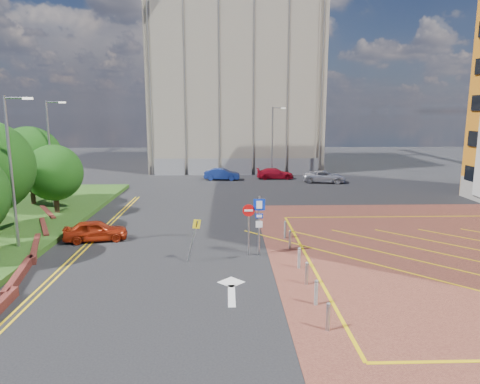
{
  "coord_description": "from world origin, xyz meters",
  "views": [
    {
      "loc": [
        -1.16,
        -20.59,
        7.5
      ],
      "look_at": [
        -0.43,
        3.06,
        3.03
      ],
      "focal_mm": 32.0,
      "sensor_mm": 36.0,
      "label": 1
    }
  ],
  "objects_px": {
    "warning_sign": "(194,235)",
    "car_blue_back": "(222,174)",
    "lamp_left_near": "(12,167)",
    "car_silver_back": "(324,177)",
    "tree_c": "(54,173)",
    "car_red_back": "(275,174)",
    "tree_d": "(30,159)",
    "lamp_back": "(273,139)",
    "lamp_left_far": "(51,150)",
    "car_red_left": "(96,231)",
    "sign_cluster": "(255,220)"
  },
  "relations": [
    {
      "from": "warning_sign",
      "to": "car_red_left",
      "type": "bearing_deg",
      "value": 147.51
    },
    {
      "from": "lamp_left_far",
      "to": "car_red_left",
      "type": "distance_m",
      "value": 10.61
    },
    {
      "from": "tree_d",
      "to": "sign_cluster",
      "type": "distance_m",
      "value": 20.74
    },
    {
      "from": "tree_c",
      "to": "car_red_left",
      "type": "bearing_deg",
      "value": -53.03
    },
    {
      "from": "tree_c",
      "to": "car_red_left",
      "type": "distance_m",
      "value": 8.07
    },
    {
      "from": "warning_sign",
      "to": "car_red_left",
      "type": "distance_m",
      "value": 7.26
    },
    {
      "from": "lamp_left_near",
      "to": "lamp_left_far",
      "type": "height_order",
      "value": "same"
    },
    {
      "from": "car_red_left",
      "to": "car_red_back",
      "type": "xyz_separation_m",
      "value": [
        13.17,
        23.1,
        -0.01
      ]
    },
    {
      "from": "warning_sign",
      "to": "car_silver_back",
      "type": "height_order",
      "value": "warning_sign"
    },
    {
      "from": "warning_sign",
      "to": "car_red_back",
      "type": "relative_size",
      "value": 0.54
    },
    {
      "from": "warning_sign",
      "to": "tree_d",
      "type": "bearing_deg",
      "value": 136.5
    },
    {
      "from": "lamp_back",
      "to": "car_blue_back",
      "type": "xyz_separation_m",
      "value": [
        -5.8,
        -1.65,
        -3.71
      ]
    },
    {
      "from": "lamp_left_near",
      "to": "tree_c",
      "type": "bearing_deg",
      "value": 97.69
    },
    {
      "from": "lamp_left_far",
      "to": "lamp_back",
      "type": "height_order",
      "value": "lamp_left_far"
    },
    {
      "from": "car_blue_back",
      "to": "tree_c",
      "type": "bearing_deg",
      "value": 149.86
    },
    {
      "from": "car_silver_back",
      "to": "tree_d",
      "type": "bearing_deg",
      "value": 123.75
    },
    {
      "from": "tree_c",
      "to": "tree_d",
      "type": "height_order",
      "value": "tree_d"
    },
    {
      "from": "warning_sign",
      "to": "car_blue_back",
      "type": "distance_m",
      "value": 26.36
    },
    {
      "from": "lamp_left_far",
      "to": "tree_d",
      "type": "bearing_deg",
      "value": 154.32
    },
    {
      "from": "tree_d",
      "to": "car_silver_back",
      "type": "relative_size",
      "value": 1.33
    },
    {
      "from": "lamp_left_near",
      "to": "warning_sign",
      "type": "distance_m",
      "value": 10.32
    },
    {
      "from": "car_red_back",
      "to": "lamp_back",
      "type": "bearing_deg",
      "value": 10.34
    },
    {
      "from": "car_red_left",
      "to": "car_red_back",
      "type": "relative_size",
      "value": 0.87
    },
    {
      "from": "sign_cluster",
      "to": "car_red_back",
      "type": "relative_size",
      "value": 0.77
    },
    {
      "from": "lamp_left_near",
      "to": "lamp_back",
      "type": "distance_m",
      "value": 30.8
    },
    {
      "from": "car_red_back",
      "to": "tree_d",
      "type": "bearing_deg",
      "value": 123.95
    },
    {
      "from": "car_red_left",
      "to": "lamp_left_near",
      "type": "bearing_deg",
      "value": 106.37
    },
    {
      "from": "lamp_left_near",
      "to": "lamp_back",
      "type": "relative_size",
      "value": 1.0
    },
    {
      "from": "tree_c",
      "to": "lamp_back",
      "type": "height_order",
      "value": "lamp_back"
    },
    {
      "from": "tree_d",
      "to": "car_silver_back",
      "type": "xyz_separation_m",
      "value": [
        25.75,
        11.31,
        -3.24
      ]
    },
    {
      "from": "tree_d",
      "to": "lamp_left_far",
      "type": "height_order",
      "value": "lamp_left_far"
    },
    {
      "from": "tree_d",
      "to": "car_red_left",
      "type": "height_order",
      "value": "tree_d"
    },
    {
      "from": "lamp_back",
      "to": "car_blue_back",
      "type": "height_order",
      "value": "lamp_back"
    },
    {
      "from": "sign_cluster",
      "to": "car_blue_back",
      "type": "bearing_deg",
      "value": 94.54
    },
    {
      "from": "lamp_left_near",
      "to": "sign_cluster",
      "type": "xyz_separation_m",
      "value": [
        12.72,
        -1.02,
        -2.71
      ]
    },
    {
      "from": "lamp_left_near",
      "to": "car_silver_back",
      "type": "relative_size",
      "value": 1.76
    },
    {
      "from": "lamp_back",
      "to": "car_red_back",
      "type": "bearing_deg",
      "value": -79.63
    },
    {
      "from": "car_blue_back",
      "to": "car_silver_back",
      "type": "xyz_separation_m",
      "value": [
        10.97,
        -2.04,
        -0.01
      ]
    },
    {
      "from": "warning_sign",
      "to": "lamp_left_far",
      "type": "bearing_deg",
      "value": 134.07
    },
    {
      "from": "sign_cluster",
      "to": "car_blue_back",
      "type": "relative_size",
      "value": 0.82
    },
    {
      "from": "sign_cluster",
      "to": "car_blue_back",
      "type": "xyz_separation_m",
      "value": [
        -2.01,
        25.36,
        -1.31
      ]
    },
    {
      "from": "lamp_left_near",
      "to": "lamp_left_far",
      "type": "xyz_separation_m",
      "value": [
        -2.0,
        10.0,
        0.0
      ]
    },
    {
      "from": "sign_cluster",
      "to": "car_silver_back",
      "type": "bearing_deg",
      "value": 69.0
    },
    {
      "from": "car_red_back",
      "to": "sign_cluster",
      "type": "bearing_deg",
      "value": 171.3
    },
    {
      "from": "lamp_left_near",
      "to": "car_blue_back",
      "type": "height_order",
      "value": "lamp_left_near"
    },
    {
      "from": "warning_sign",
      "to": "car_blue_back",
      "type": "xyz_separation_m",
      "value": [
        1.1,
        26.33,
        -0.78
      ]
    },
    {
      "from": "tree_c",
      "to": "car_silver_back",
      "type": "height_order",
      "value": "tree_c"
    },
    {
      "from": "lamp_left_far",
      "to": "car_blue_back",
      "type": "bearing_deg",
      "value": 48.47
    },
    {
      "from": "tree_c",
      "to": "car_red_back",
      "type": "bearing_deg",
      "value": 43.73
    },
    {
      "from": "warning_sign",
      "to": "car_silver_back",
      "type": "bearing_deg",
      "value": 63.58
    }
  ]
}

